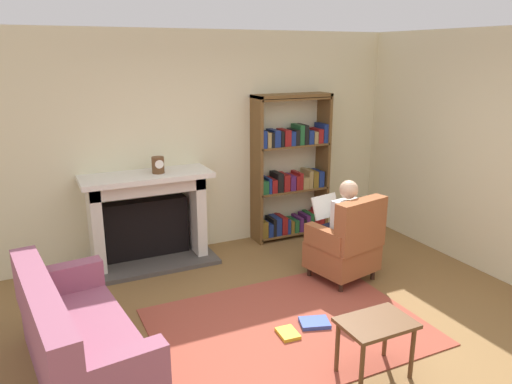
# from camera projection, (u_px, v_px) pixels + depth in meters

# --- Properties ---
(ground) EXTENTS (14.00, 14.00, 0.00)m
(ground) POSITION_uv_depth(u_px,v_px,m) (305.00, 344.00, 4.24)
(ground) COLOR brown
(back_wall) EXTENTS (5.60, 0.10, 2.70)m
(back_wall) POSITION_uv_depth(u_px,v_px,m) (202.00, 143.00, 6.07)
(back_wall) COLOR beige
(back_wall) RESTS_ON ground
(side_wall_right) EXTENTS (0.10, 5.20, 2.70)m
(side_wall_right) POSITION_uv_depth(u_px,v_px,m) (440.00, 143.00, 6.04)
(side_wall_right) COLOR beige
(side_wall_right) RESTS_ON ground
(area_rug) EXTENTS (2.40, 1.80, 0.01)m
(area_rug) POSITION_uv_depth(u_px,v_px,m) (288.00, 326.00, 4.50)
(area_rug) COLOR #9B4433
(area_rug) RESTS_ON ground
(fireplace) EXTENTS (1.51, 0.64, 1.11)m
(fireplace) POSITION_uv_depth(u_px,v_px,m) (147.00, 216.00, 5.74)
(fireplace) COLOR #4C4742
(fireplace) RESTS_ON ground
(mantel_clock) EXTENTS (0.14, 0.14, 0.19)m
(mantel_clock) POSITION_uv_depth(u_px,v_px,m) (158.00, 165.00, 5.54)
(mantel_clock) COLOR brown
(mantel_clock) RESTS_ON fireplace
(bookshelf) EXTENTS (1.05, 0.32, 1.92)m
(bookshelf) POSITION_uv_depth(u_px,v_px,m) (291.00, 171.00, 6.49)
(bookshelf) COLOR brown
(bookshelf) RESTS_ON ground
(armchair_reading) EXTENTS (0.76, 0.74, 0.97)m
(armchair_reading) POSITION_uv_depth(u_px,v_px,m) (347.00, 244.00, 5.31)
(armchair_reading) COLOR #331E14
(armchair_reading) RESTS_ON ground
(seated_reader) EXTENTS (0.43, 0.58, 1.14)m
(seated_reader) POSITION_uv_depth(u_px,v_px,m) (340.00, 224.00, 5.35)
(seated_reader) COLOR silver
(seated_reader) RESTS_ON ground
(sofa_floral) EXTENTS (0.91, 1.77, 0.85)m
(sofa_floral) POSITION_uv_depth(u_px,v_px,m) (77.00, 343.00, 3.69)
(sofa_floral) COLOR #915067
(sofa_floral) RESTS_ON ground
(side_table) EXTENTS (0.56, 0.39, 0.47)m
(side_table) POSITION_uv_depth(u_px,v_px,m) (376.00, 330.00, 3.72)
(side_table) COLOR brown
(side_table) RESTS_ON ground
(scattered_books) EXTENTS (0.55, 0.30, 0.04)m
(scattered_books) POSITION_uv_depth(u_px,v_px,m) (305.00, 327.00, 4.45)
(scattered_books) COLOR gold
(scattered_books) RESTS_ON area_rug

